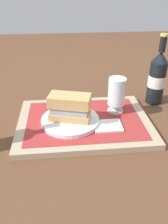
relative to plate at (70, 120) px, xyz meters
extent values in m
plane|color=brown|center=(0.05, 0.01, -0.03)|extent=(3.00, 3.00, 0.00)
cube|color=tan|center=(0.05, 0.01, -0.02)|extent=(0.44, 0.32, 0.02)
cube|color=#9E2D2D|center=(0.05, 0.01, -0.01)|extent=(0.38, 0.27, 0.00)
cylinder|color=white|center=(0.00, 0.00, 0.00)|extent=(0.19, 0.19, 0.01)
cube|color=tan|center=(0.00, 0.00, 0.02)|extent=(0.14, 0.10, 0.02)
cube|color=#9EA3A8|center=(0.00, 0.00, 0.04)|extent=(0.13, 0.09, 0.02)
cube|color=silver|center=(0.00, 0.00, 0.05)|extent=(0.12, 0.08, 0.01)
sphere|color=#47932D|center=(0.05, -0.01, 0.06)|extent=(0.04, 0.04, 0.04)
cube|color=tan|center=(0.00, 0.00, 0.07)|extent=(0.14, 0.10, 0.04)
cylinder|color=silver|center=(0.16, 0.06, 0.00)|extent=(0.06, 0.06, 0.01)
cylinder|color=silver|center=(0.16, 0.06, 0.01)|extent=(0.01, 0.01, 0.02)
cylinder|color=silver|center=(0.16, 0.06, 0.07)|extent=(0.06, 0.06, 0.09)
cylinder|color=gold|center=(0.16, 0.06, 0.05)|extent=(0.06, 0.06, 0.05)
cylinder|color=white|center=(0.16, 0.06, 0.08)|extent=(0.05, 0.05, 0.01)
cube|color=white|center=(0.12, -0.04, 0.00)|extent=(0.09, 0.07, 0.01)
cylinder|color=black|center=(0.34, 0.15, 0.05)|extent=(0.06, 0.06, 0.17)
cylinder|color=silver|center=(0.34, 0.15, 0.06)|extent=(0.07, 0.07, 0.05)
cone|color=black|center=(0.34, 0.15, 0.16)|extent=(0.06, 0.06, 0.04)
cylinder|color=black|center=(0.34, 0.15, 0.20)|extent=(0.02, 0.02, 0.05)
cylinder|color=#BFB74C|center=(0.34, 0.15, 0.23)|extent=(0.03, 0.03, 0.01)
camera|label=1|loc=(-0.02, -0.64, 0.41)|focal=37.06mm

